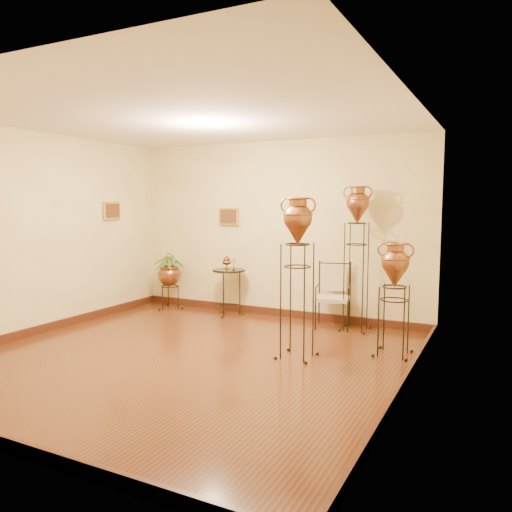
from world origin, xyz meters
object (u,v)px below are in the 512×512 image
at_px(planter_urn, 169,272).
at_px(amphora_tall, 356,257).
at_px(amphora_mid, 297,277).
at_px(armchair, 333,296).
at_px(side_table, 229,291).

bearing_deg(planter_urn, amphora_tall, -0.00).
distance_m(amphora_mid, armchair, 1.64).
xyz_separation_m(amphora_mid, armchair, (-0.07, 1.57, -0.49)).
relative_size(amphora_tall, amphora_mid, 1.09).
bearing_deg(planter_urn, armchair, -0.00).
xyz_separation_m(planter_urn, side_table, (1.19, 0.00, -0.24)).
bearing_deg(side_table, planter_urn, -179.96).
height_order(amphora_mid, armchair, amphora_mid).
height_order(amphora_tall, amphora_mid, amphora_tall).
relative_size(amphora_tall, armchair, 2.20).
bearing_deg(amphora_tall, armchair, -180.00).
relative_size(amphora_mid, side_table, 2.01).
bearing_deg(planter_urn, side_table, 0.04).
xyz_separation_m(amphora_tall, amphora_mid, (-0.27, -1.57, -0.10)).
xyz_separation_m(amphora_tall, side_table, (-2.09, 0.00, -0.67)).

